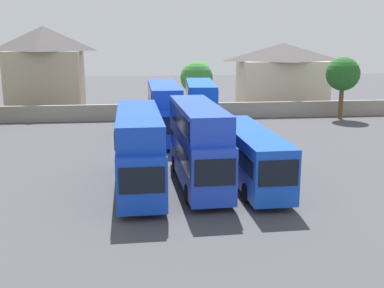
# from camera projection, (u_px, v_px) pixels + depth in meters

# --- Properties ---
(ground) EXTENTS (140.00, 140.00, 0.00)m
(ground) POSITION_uv_depth(u_px,v_px,m) (174.00, 131.00, 47.07)
(ground) COLOR #424247
(depot_boundary_wall) EXTENTS (56.00, 0.50, 1.80)m
(depot_boundary_wall) POSITION_uv_depth(u_px,v_px,m) (169.00, 111.00, 53.43)
(depot_boundary_wall) COLOR gray
(depot_boundary_wall) RESTS_ON ground
(bus_1) EXTENTS (2.77, 11.29, 4.73)m
(bus_1) POSITION_uv_depth(u_px,v_px,m) (139.00, 145.00, 28.64)
(bus_1) COLOR blue
(bus_1) RESTS_ON ground
(bus_2) EXTENTS (2.76, 10.59, 5.06)m
(bus_2) POSITION_uv_depth(u_px,v_px,m) (198.00, 140.00, 29.24)
(bus_2) COLOR blue
(bus_2) RESTS_ON ground
(bus_3) EXTENTS (2.65, 11.34, 3.43)m
(bus_3) POSITION_uv_depth(u_px,v_px,m) (250.00, 153.00, 29.74)
(bus_3) COLOR blue
(bus_3) RESTS_ON ground
(bus_4) EXTENTS (2.71, 11.84, 4.96)m
(bus_4) POSITION_uv_depth(u_px,v_px,m) (164.00, 108.00, 42.98)
(bus_4) COLOR blue
(bus_4) RESTS_ON ground
(bus_5) EXTENTS (3.32, 10.46, 5.06)m
(bus_5) POSITION_uv_depth(u_px,v_px,m) (200.00, 106.00, 43.72)
(bus_5) COLOR blue
(bus_5) RESTS_ON ground
(house_terrace_left) EXTENTS (9.24, 7.47, 10.43)m
(house_terrace_left) POSITION_uv_depth(u_px,v_px,m) (45.00, 68.00, 58.63)
(house_terrace_left) COLOR tan
(house_terrace_left) RESTS_ON ground
(house_terrace_centre) EXTENTS (11.40, 6.71, 8.40)m
(house_terrace_centre) POSITION_uv_depth(u_px,v_px,m) (282.00, 75.00, 61.41)
(house_terrace_centre) COLOR beige
(house_terrace_centre) RESTS_ON ground
(tree_left_of_lot) EXTENTS (3.82, 3.82, 6.36)m
(tree_left_of_lot) POSITION_uv_depth(u_px,v_px,m) (197.00, 78.00, 55.50)
(tree_left_of_lot) COLOR brown
(tree_left_of_lot) RESTS_ON ground
(tree_behind_wall) EXTENTS (3.76, 3.76, 6.98)m
(tree_behind_wall) POSITION_uv_depth(u_px,v_px,m) (343.00, 74.00, 52.87)
(tree_behind_wall) COLOR brown
(tree_behind_wall) RESTS_ON ground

